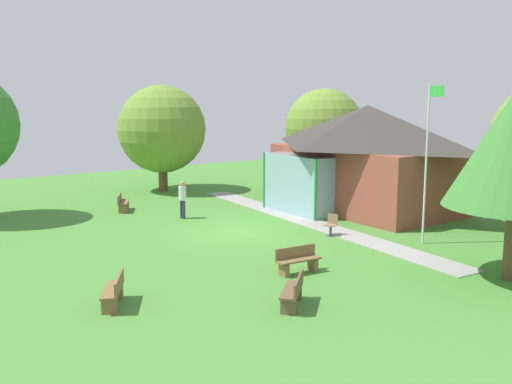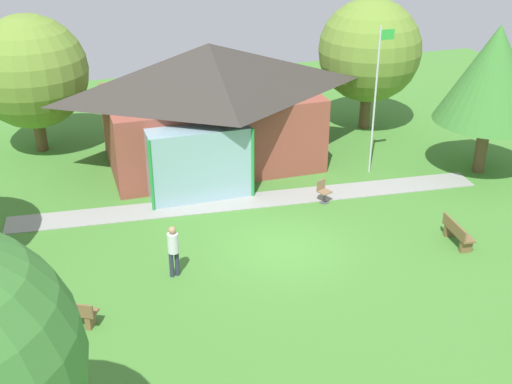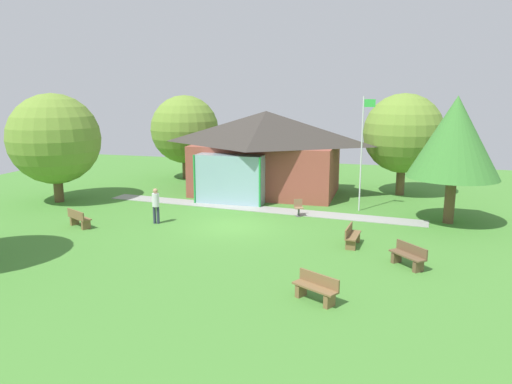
% 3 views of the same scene
% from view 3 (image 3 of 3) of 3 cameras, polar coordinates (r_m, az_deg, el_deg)
% --- Properties ---
extents(ground_plane, '(44.00, 44.00, 0.00)m').
position_cam_3_polar(ground_plane, '(23.19, -2.53, -4.06)').
color(ground_plane, '#478433').
extents(pavilion, '(9.58, 7.08, 5.14)m').
position_cam_3_polar(pavilion, '(30.12, 1.00, 4.82)').
color(pavilion, brown).
rests_on(pavilion, ground_plane).
extents(footpath, '(18.06, 2.91, 0.03)m').
position_cam_3_polar(footpath, '(26.58, -0.09, -1.96)').
color(footpath, '#999993').
rests_on(footpath, ground_plane).
extents(flagpole, '(0.64, 0.08, 6.07)m').
position_cam_3_polar(flagpole, '(26.18, 12.38, 4.93)').
color(flagpole, silver).
rests_on(flagpole, ground_plane).
extents(bench_mid_left, '(1.53, 1.08, 0.84)m').
position_cam_3_polar(bench_mid_left, '(24.43, -20.10, -2.99)').
color(bench_mid_left, brown).
rests_on(bench_mid_left, ground_plane).
extents(bench_mid_right, '(0.57, 1.53, 0.84)m').
position_cam_3_polar(bench_mid_right, '(20.62, 11.20, -5.14)').
color(bench_mid_right, brown).
rests_on(bench_mid_right, ground_plane).
extents(bench_front_right, '(1.52, 1.12, 0.84)m').
position_cam_3_polar(bench_front_right, '(15.22, 7.07, -11.21)').
color(bench_front_right, brown).
rests_on(bench_front_right, ground_plane).
extents(bench_lawn_far_right, '(1.34, 1.40, 0.84)m').
position_cam_3_polar(bench_lawn_far_right, '(18.72, 17.47, -7.23)').
color(bench_lawn_far_right, brown).
rests_on(bench_lawn_far_right, ground_plane).
extents(patio_chair_lawn_spare, '(0.58, 0.58, 0.86)m').
position_cam_3_polar(patio_chair_lawn_spare, '(25.10, 5.02, -1.89)').
color(patio_chair_lawn_spare, '#8C6B4C').
rests_on(patio_chair_lawn_spare, ground_plane).
extents(visitor_strolling_lawn, '(0.34, 0.34, 1.74)m').
position_cam_3_polar(visitor_strolling_lawn, '(23.93, -11.70, -1.28)').
color(visitor_strolling_lawn, '#2D3347').
rests_on(visitor_strolling_lawn, ground_plane).
extents(tree_west_hedge, '(5.14, 5.14, 6.23)m').
position_cam_3_polar(tree_west_hedge, '(30.02, -22.62, 5.77)').
color(tree_west_hedge, brown).
rests_on(tree_west_hedge, ground_plane).
extents(tree_behind_pavilion_left, '(4.90, 4.90, 6.06)m').
position_cam_3_polar(tree_behind_pavilion_left, '(35.83, -8.36, 7.28)').
color(tree_behind_pavilion_left, brown).
rests_on(tree_behind_pavilion_left, ground_plane).
extents(tree_behind_pavilion_right, '(4.82, 4.82, 6.22)m').
position_cam_3_polar(tree_behind_pavilion_right, '(30.98, 16.92, 6.60)').
color(tree_behind_pavilion_right, brown).
rests_on(tree_behind_pavilion_right, ground_plane).
extents(tree_east_hedge, '(4.31, 4.31, 6.13)m').
position_cam_3_polar(tree_east_hedge, '(24.88, 22.35, 5.93)').
color(tree_east_hedge, brown).
rests_on(tree_east_hedge, ground_plane).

